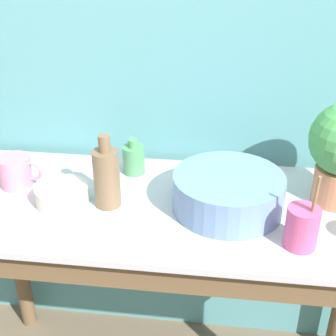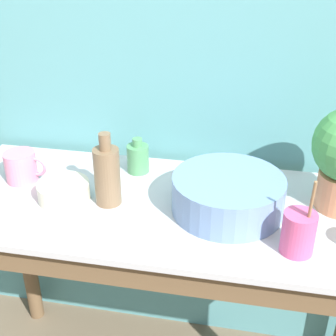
% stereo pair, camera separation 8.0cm
% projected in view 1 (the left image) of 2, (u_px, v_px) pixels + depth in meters
% --- Properties ---
extents(wall_back, '(6.00, 0.05, 2.40)m').
position_uv_depth(wall_back, '(181.00, 42.00, 1.49)').
color(wall_back, teal).
rests_on(wall_back, ground_plane).
extents(counter_table, '(1.37, 0.56, 0.80)m').
position_uv_depth(counter_table, '(167.00, 254.00, 1.44)').
color(counter_table, brown).
rests_on(counter_table, ground_plane).
extents(bowl_wash_large, '(0.32, 0.32, 0.11)m').
position_uv_depth(bowl_wash_large, '(228.00, 192.00, 1.34)').
color(bowl_wash_large, '#6684B2').
rests_on(bowl_wash_large, counter_table).
extents(bottle_tall, '(0.08, 0.08, 0.22)m').
position_uv_depth(bottle_tall, '(107.00, 177.00, 1.33)').
color(bottle_tall, brown).
rests_on(bottle_tall, counter_table).
extents(bottle_short, '(0.07, 0.07, 0.12)m').
position_uv_depth(bottle_short, '(134.00, 159.00, 1.53)').
color(bottle_short, '#4C8C59').
rests_on(bottle_short, counter_table).
extents(mug_pink, '(0.14, 0.10, 0.10)m').
position_uv_depth(mug_pink, '(16.00, 171.00, 1.45)').
color(mug_pink, pink).
rests_on(mug_pink, counter_table).
extents(bowl_small_cream, '(0.15, 0.15, 0.06)m').
position_uv_depth(bowl_small_cream, '(62.00, 195.00, 1.37)').
color(bowl_small_cream, beige).
rests_on(bowl_small_cream, counter_table).
extents(utensil_cup, '(0.08, 0.08, 0.22)m').
position_uv_depth(utensil_cup, '(302.00, 227.00, 1.18)').
color(utensil_cup, '#CC4C7F').
rests_on(utensil_cup, counter_table).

